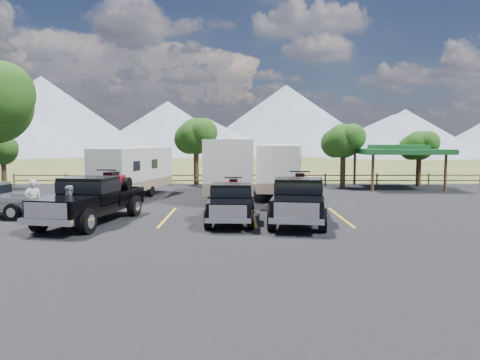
{
  "coord_description": "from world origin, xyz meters",
  "views": [
    {
      "loc": [
        1.26,
        -17.39,
        3.63
      ],
      "look_at": [
        1.36,
        5.8,
        1.6
      ],
      "focal_mm": 35.0,
      "sensor_mm": 36.0,
      "label": 1
    }
  ],
  "objects_px": {
    "person_a": "(33,201)",
    "trailer_center": "(230,168)",
    "pavilion": "(397,151)",
    "rig_left": "(92,198)",
    "trailer_left": "(133,171)",
    "person_b": "(71,207)",
    "rig_center": "(232,201)",
    "rig_right": "(299,198)",
    "trailer_right": "(281,169)"
  },
  "relations": [
    {
      "from": "rig_center",
      "to": "trailer_right",
      "type": "relative_size",
      "value": 0.6
    },
    {
      "from": "rig_center",
      "to": "trailer_left",
      "type": "bearing_deg",
      "value": 128.02
    },
    {
      "from": "pavilion",
      "to": "person_b",
      "type": "distance_m",
      "value": 24.33
    },
    {
      "from": "rig_center",
      "to": "trailer_center",
      "type": "bearing_deg",
      "value": 93.95
    },
    {
      "from": "trailer_left",
      "to": "person_a",
      "type": "xyz_separation_m",
      "value": [
        -2.21,
        -9.21,
        -0.66
      ]
    },
    {
      "from": "trailer_center",
      "to": "person_a",
      "type": "xyz_separation_m",
      "value": [
        -8.26,
        -8.41,
        -0.94
      ]
    },
    {
      "from": "trailer_center",
      "to": "person_b",
      "type": "relative_size",
      "value": 5.92
    },
    {
      "from": "rig_left",
      "to": "person_a",
      "type": "height_order",
      "value": "rig_left"
    },
    {
      "from": "rig_left",
      "to": "trailer_center",
      "type": "bearing_deg",
      "value": 66.91
    },
    {
      "from": "rig_right",
      "to": "person_b",
      "type": "height_order",
      "value": "rig_right"
    },
    {
      "from": "pavilion",
      "to": "rig_left",
      "type": "relative_size",
      "value": 0.89
    },
    {
      "from": "person_b",
      "to": "trailer_right",
      "type": "bearing_deg",
      "value": 42.92
    },
    {
      "from": "rig_right",
      "to": "trailer_center",
      "type": "xyz_separation_m",
      "value": [
        -3.14,
        8.12,
        0.85
      ]
    },
    {
      "from": "trailer_right",
      "to": "rig_left",
      "type": "bearing_deg",
      "value": -125.45
    },
    {
      "from": "pavilion",
      "to": "trailer_center",
      "type": "xyz_separation_m",
      "value": [
        -12.24,
        -6.16,
        -0.87
      ]
    },
    {
      "from": "pavilion",
      "to": "person_b",
      "type": "xyz_separation_m",
      "value": [
        -18.48,
        -15.71,
        -1.88
      ]
    },
    {
      "from": "rig_left",
      "to": "pavilion",
      "type": "bearing_deg",
      "value": 50.38
    },
    {
      "from": "trailer_right",
      "to": "pavilion",
      "type": "bearing_deg",
      "value": 37.93
    },
    {
      "from": "trailer_right",
      "to": "rig_center",
      "type": "bearing_deg",
      "value": -100.17
    },
    {
      "from": "rig_right",
      "to": "trailer_center",
      "type": "bearing_deg",
      "value": 120.11
    },
    {
      "from": "trailer_left",
      "to": "person_a",
      "type": "bearing_deg",
      "value": -89.2
    },
    {
      "from": "rig_center",
      "to": "pavilion",
      "type": "bearing_deg",
      "value": 51.79
    },
    {
      "from": "pavilion",
      "to": "trailer_center",
      "type": "height_order",
      "value": "trailer_center"
    },
    {
      "from": "trailer_left",
      "to": "trailer_right",
      "type": "relative_size",
      "value": 0.94
    },
    {
      "from": "trailer_center",
      "to": "rig_center",
      "type": "bearing_deg",
      "value": -88.0
    },
    {
      "from": "rig_center",
      "to": "rig_right",
      "type": "height_order",
      "value": "rig_right"
    },
    {
      "from": "trailer_center",
      "to": "trailer_right",
      "type": "bearing_deg",
      "value": 18.21
    },
    {
      "from": "person_a",
      "to": "person_b",
      "type": "xyz_separation_m",
      "value": [
        2.01,
        -1.15,
        -0.07
      ]
    },
    {
      "from": "rig_center",
      "to": "trailer_center",
      "type": "height_order",
      "value": "trailer_center"
    },
    {
      "from": "rig_center",
      "to": "person_b",
      "type": "height_order",
      "value": "rig_center"
    },
    {
      "from": "trailer_left",
      "to": "person_a",
      "type": "height_order",
      "value": "trailer_left"
    },
    {
      "from": "rig_right",
      "to": "person_b",
      "type": "xyz_separation_m",
      "value": [
        -9.39,
        -1.44,
        -0.16
      ]
    },
    {
      "from": "rig_right",
      "to": "trailer_left",
      "type": "distance_m",
      "value": 12.82
    },
    {
      "from": "pavilion",
      "to": "trailer_right",
      "type": "height_order",
      "value": "trailer_right"
    },
    {
      "from": "person_a",
      "to": "trailer_center",
      "type": "bearing_deg",
      "value": -162.14
    },
    {
      "from": "pavilion",
      "to": "rig_left",
      "type": "height_order",
      "value": "pavilion"
    },
    {
      "from": "pavilion",
      "to": "trailer_left",
      "type": "bearing_deg",
      "value": -163.69
    },
    {
      "from": "rig_right",
      "to": "trailer_right",
      "type": "height_order",
      "value": "trailer_right"
    },
    {
      "from": "trailer_center",
      "to": "pavilion",
      "type": "bearing_deg",
      "value": 27.03
    },
    {
      "from": "trailer_left",
      "to": "person_b",
      "type": "relative_size",
      "value": 5.06
    },
    {
      "from": "pavilion",
      "to": "rig_left",
      "type": "xyz_separation_m",
      "value": [
        -17.99,
        -14.48,
        -1.68
      ]
    },
    {
      "from": "pavilion",
      "to": "person_a",
      "type": "distance_m",
      "value": 25.21
    },
    {
      "from": "trailer_left",
      "to": "trailer_center",
      "type": "distance_m",
      "value": 6.1
    },
    {
      "from": "pavilion",
      "to": "trailer_right",
      "type": "relative_size",
      "value": 0.66
    },
    {
      "from": "person_a",
      "to": "person_b",
      "type": "relative_size",
      "value": 1.08
    },
    {
      "from": "rig_center",
      "to": "person_a",
      "type": "distance_m",
      "value": 8.5
    },
    {
      "from": "trailer_center",
      "to": "person_b",
      "type": "height_order",
      "value": "trailer_center"
    },
    {
      "from": "trailer_right",
      "to": "person_b",
      "type": "bearing_deg",
      "value": -123.44
    },
    {
      "from": "trailer_center",
      "to": "rig_right",
      "type": "bearing_deg",
      "value": -68.5
    },
    {
      "from": "trailer_center",
      "to": "trailer_right",
      "type": "xyz_separation_m",
      "value": [
        3.23,
        1.04,
        -0.19
      ]
    }
  ]
}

